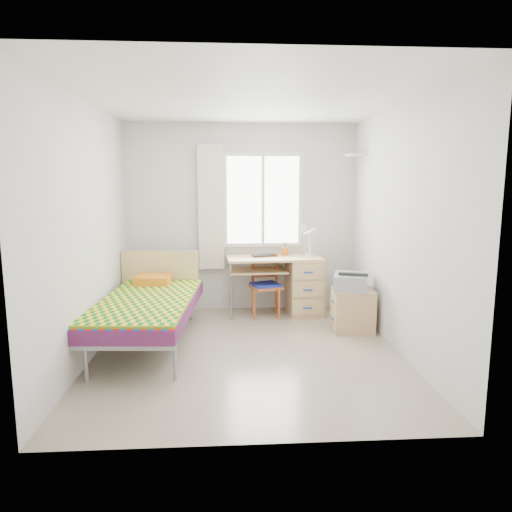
# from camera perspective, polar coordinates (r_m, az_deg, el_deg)

# --- Properties ---
(floor) EXTENTS (3.50, 3.50, 0.00)m
(floor) POSITION_cam_1_polar(r_m,az_deg,el_deg) (4.97, -1.11, -11.91)
(floor) COLOR #BCAD93
(floor) RESTS_ON ground
(ceiling) EXTENTS (3.50, 3.50, 0.00)m
(ceiling) POSITION_cam_1_polar(r_m,az_deg,el_deg) (4.71, -1.21, 19.11)
(ceiling) COLOR white
(ceiling) RESTS_ON wall_back
(wall_back) EXTENTS (3.20, 0.00, 3.20)m
(wall_back) POSITION_cam_1_polar(r_m,az_deg,el_deg) (6.41, -1.84, 4.75)
(wall_back) COLOR silver
(wall_back) RESTS_ON ground
(wall_left) EXTENTS (0.00, 3.50, 3.50)m
(wall_left) POSITION_cam_1_polar(r_m,az_deg,el_deg) (4.87, -20.36, 2.87)
(wall_left) COLOR silver
(wall_left) RESTS_ON ground
(wall_right) EXTENTS (0.00, 3.50, 3.50)m
(wall_right) POSITION_cam_1_polar(r_m,az_deg,el_deg) (5.00, 17.53, 3.15)
(wall_right) COLOR silver
(wall_right) RESTS_ON ground
(window) EXTENTS (1.10, 0.04, 1.30)m
(window) POSITION_cam_1_polar(r_m,az_deg,el_deg) (6.39, 0.87, 6.98)
(window) COLOR white
(window) RESTS_ON wall_back
(curtain) EXTENTS (0.35, 0.05, 1.70)m
(curtain) POSITION_cam_1_polar(r_m,az_deg,el_deg) (6.33, -5.65, 6.02)
(curtain) COLOR white
(curtain) RESTS_ON wall_back
(floating_shelf) EXTENTS (0.20, 0.32, 0.03)m
(floating_shelf) POSITION_cam_1_polar(r_m,az_deg,el_deg) (6.28, 12.27, 12.23)
(floating_shelf) COLOR white
(floating_shelf) RESTS_ON wall_right
(bed) EXTENTS (1.11, 2.16, 0.91)m
(bed) POSITION_cam_1_polar(r_m,az_deg,el_deg) (5.25, -13.29, -5.93)
(bed) COLOR #94979C
(bed) RESTS_ON floor
(desk) EXTENTS (1.30, 0.65, 0.80)m
(desk) POSITION_cam_1_polar(r_m,az_deg,el_deg) (6.28, 5.39, -3.38)
(desk) COLOR #E2C576
(desk) RESTS_ON floor
(chair) EXTENTS (0.45, 0.45, 0.84)m
(chair) POSITION_cam_1_polar(r_m,az_deg,el_deg) (6.16, 1.25, -3.18)
(chair) COLOR #944A1C
(chair) RESTS_ON floor
(cabinet) EXTENTS (0.51, 0.45, 0.52)m
(cabinet) POSITION_cam_1_polar(r_m,az_deg,el_deg) (5.70, 11.98, -6.62)
(cabinet) COLOR tan
(cabinet) RESTS_ON floor
(printer) EXTENTS (0.50, 0.54, 0.19)m
(printer) POSITION_cam_1_polar(r_m,az_deg,el_deg) (5.62, 11.75, -3.09)
(printer) COLOR gray
(printer) RESTS_ON cabinet
(laptop) EXTENTS (0.38, 0.31, 0.03)m
(laptop) POSITION_cam_1_polar(r_m,az_deg,el_deg) (6.17, 1.17, -0.01)
(laptop) COLOR black
(laptop) RESTS_ON desk
(pen_cup) EXTENTS (0.10, 0.10, 0.11)m
(pen_cup) POSITION_cam_1_polar(r_m,az_deg,el_deg) (6.33, 3.65, 0.59)
(pen_cup) COLOR orange
(pen_cup) RESTS_ON desk
(task_lamp) EXTENTS (0.24, 0.34, 0.45)m
(task_lamp) POSITION_cam_1_polar(r_m,az_deg,el_deg) (6.15, 6.36, 2.46)
(task_lamp) COLOR white
(task_lamp) RESTS_ON desk
(book) EXTENTS (0.26, 0.28, 0.02)m
(book) POSITION_cam_1_polar(r_m,az_deg,el_deg) (6.21, 0.20, -2.00)
(book) COLOR gray
(book) RESTS_ON desk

